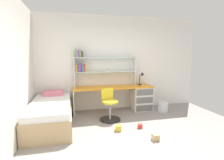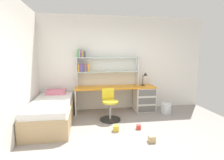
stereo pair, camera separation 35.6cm
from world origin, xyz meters
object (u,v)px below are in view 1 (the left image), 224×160
(swivel_chair, at_px, (110,108))
(waste_bin, at_px, (163,107))
(bookshelf_hutch, at_px, (96,65))
(desk_lamp, at_px, (142,77))
(toy_block_yellow_1, at_px, (118,128))
(toy_block_red_2, at_px, (140,126))
(toy_block_natural_0, at_px, (156,137))
(bed_platform, at_px, (51,114))
(desk, at_px, (134,96))

(swivel_chair, distance_m, waste_bin, 1.66)
(bookshelf_hutch, xyz_separation_m, desk_lamp, (1.36, -0.11, -0.35))
(toy_block_yellow_1, xyz_separation_m, toy_block_red_2, (0.51, 0.02, -0.02))
(swivel_chair, relative_size, toy_block_natural_0, 6.43)
(bed_platform, height_order, toy_block_red_2, bed_platform)
(waste_bin, distance_m, toy_block_red_2, 1.42)
(bookshelf_hutch, xyz_separation_m, toy_block_natural_0, (0.85, -2.05, -1.28))
(bookshelf_hutch, xyz_separation_m, toy_block_yellow_1, (0.26, -1.47, -1.28))
(bookshelf_hutch, distance_m, waste_bin, 2.27)
(desk_lamp, distance_m, waste_bin, 1.07)
(bed_platform, bearing_deg, toy_block_natural_0, -30.87)
(bed_platform, bearing_deg, toy_block_red_2, -17.47)
(desk, xyz_separation_m, bookshelf_hutch, (-1.09, 0.16, 0.92))
(bookshelf_hutch, bearing_deg, desk_lamp, -4.80)
(bookshelf_hutch, height_order, toy_block_red_2, bookshelf_hutch)
(bed_platform, distance_m, toy_block_yellow_1, 1.60)
(swivel_chair, xyz_separation_m, bed_platform, (-1.41, -0.05, -0.03))
(bed_platform, height_order, toy_block_natural_0, bed_platform)
(toy_block_natural_0, bearing_deg, desk, 82.63)
(desk, distance_m, desk_lamp, 0.64)
(swivel_chair, relative_size, toy_block_red_2, 8.33)
(swivel_chair, distance_m, toy_block_yellow_1, 0.73)
(swivel_chair, height_order, toy_block_yellow_1, swivel_chair)
(toy_block_natural_0, relative_size, toy_block_red_2, 1.30)
(toy_block_red_2, bearing_deg, desk, 76.07)
(desk_lamp, relative_size, toy_block_yellow_1, 3.02)
(toy_block_natural_0, bearing_deg, desk_lamp, 74.99)
(desk, distance_m, toy_block_yellow_1, 1.59)
(desk, height_order, waste_bin, desk)
(desk, relative_size, toy_block_red_2, 24.02)
(bookshelf_hutch, bearing_deg, toy_block_natural_0, -67.53)
(desk, distance_m, bed_platform, 2.38)
(bed_platform, bearing_deg, swivel_chair, 2.03)
(swivel_chair, height_order, waste_bin, swivel_chair)
(bookshelf_hutch, distance_m, desk_lamp, 1.41)
(desk_lamp, bearing_deg, toy_block_red_2, -114.00)
(waste_bin, height_order, toy_block_natural_0, waste_bin)
(swivel_chair, bearing_deg, desk, 35.27)
(toy_block_natural_0, bearing_deg, toy_block_yellow_1, 135.46)
(desk_lamp, xyz_separation_m, toy_block_red_2, (-0.59, -1.33, -0.94))
(bookshelf_hutch, relative_size, swivel_chair, 2.26)
(desk_lamp, height_order, toy_block_red_2, desk_lamp)
(bookshelf_hutch, distance_m, swivel_chair, 1.31)
(waste_bin, relative_size, toy_block_natural_0, 2.34)
(toy_block_yellow_1, relative_size, toy_block_red_2, 1.34)
(desk, relative_size, bookshelf_hutch, 1.28)
(desk_lamp, height_order, toy_block_natural_0, desk_lamp)
(desk_lamp, xyz_separation_m, toy_block_natural_0, (-0.52, -1.93, -0.93))
(desk_lamp, relative_size, toy_block_red_2, 4.03)
(desk, height_order, bed_platform, desk)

